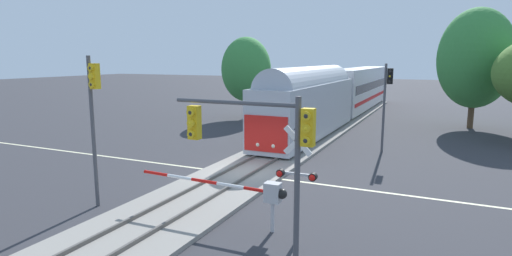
# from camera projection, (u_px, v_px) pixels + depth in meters

# --- Properties ---
(ground_plane) EXTENTS (220.00, 220.00, 0.00)m
(ground_plane) POSITION_uv_depth(u_px,v_px,m) (243.00, 174.00, 21.83)
(ground_plane) COLOR #333338
(road_centre_stripe) EXTENTS (44.00, 0.20, 0.01)m
(road_centre_stripe) POSITION_uv_depth(u_px,v_px,m) (243.00, 174.00, 21.82)
(road_centre_stripe) COLOR beige
(road_centre_stripe) RESTS_ON ground
(railway_track) EXTENTS (4.40, 80.00, 0.32)m
(railway_track) POSITION_uv_depth(u_px,v_px,m) (243.00, 173.00, 21.81)
(railway_track) COLOR gray
(railway_track) RESTS_ON ground
(commuter_train) EXTENTS (3.04, 40.07, 5.16)m
(commuter_train) POSITION_uv_depth(u_px,v_px,m) (341.00, 92.00, 40.60)
(commuter_train) COLOR #B2B7C1
(commuter_train) RESTS_ON railway_track
(crossing_gate_near) EXTENTS (6.17, 0.40, 1.80)m
(crossing_gate_near) POSITION_uv_depth(u_px,v_px,m) (254.00, 191.00, 14.65)
(crossing_gate_near) COLOR #B7B7BC
(crossing_gate_near) RESTS_ON ground
(crossing_signal_mast) EXTENTS (1.36, 0.44, 4.05)m
(crossing_signal_mast) POSITION_uv_depth(u_px,v_px,m) (297.00, 171.00, 13.26)
(crossing_signal_mast) COLOR #B2B2B7
(crossing_signal_mast) RESTS_ON ground
(traffic_signal_far_side) EXTENTS (0.53, 0.38, 5.75)m
(traffic_signal_far_side) POSITION_uv_depth(u_px,v_px,m) (387.00, 93.00, 26.36)
(traffic_signal_far_side) COLOR #4C4C51
(traffic_signal_far_side) RESTS_ON ground
(traffic_signal_near_right) EXTENTS (4.25, 0.38, 5.09)m
(traffic_signal_near_right) POSITION_uv_depth(u_px,v_px,m) (260.00, 141.00, 11.34)
(traffic_signal_near_right) COLOR #4C4C51
(traffic_signal_near_right) RESTS_ON ground
(traffic_signal_median) EXTENTS (0.53, 0.38, 6.18)m
(traffic_signal_median) POSITION_uv_depth(u_px,v_px,m) (93.00, 108.00, 16.39)
(traffic_signal_median) COLOR #4C4C51
(traffic_signal_median) RESTS_ON ground
(oak_behind_train) EXTENTS (4.99, 4.99, 8.19)m
(oak_behind_train) POSITION_uv_depth(u_px,v_px,m) (246.00, 69.00, 41.30)
(oak_behind_train) COLOR brown
(oak_behind_train) RESTS_ON ground
(oak_far_right) EXTENTS (6.22, 6.22, 10.34)m
(oak_far_right) POSITION_uv_depth(u_px,v_px,m) (476.00, 58.00, 35.24)
(oak_far_right) COLOR brown
(oak_far_right) RESTS_ON ground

